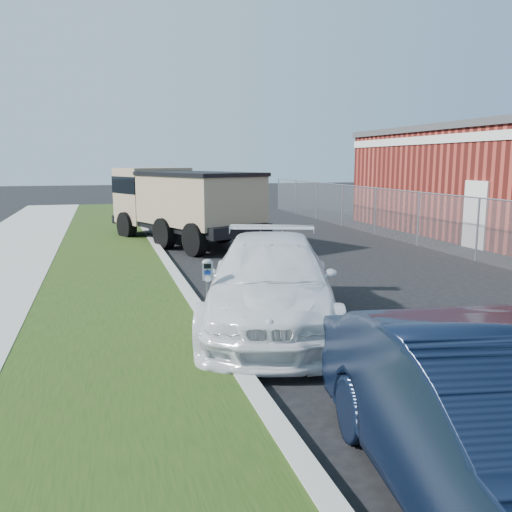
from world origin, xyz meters
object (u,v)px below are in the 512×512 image
object	(u,v)px
parking_meter	(208,281)
dump_truck	(181,201)
navy_sedan	(501,433)
white_wagon	(270,282)

from	to	relation	value
parking_meter	dump_truck	world-z (taller)	dump_truck
dump_truck	parking_meter	bearing A→B (deg)	-119.28
navy_sedan	dump_truck	bearing A→B (deg)	98.21
parking_meter	white_wagon	xyz separation A→B (m)	(1.23, 0.75, -0.24)
parking_meter	navy_sedan	bearing A→B (deg)	-61.82
navy_sedan	dump_truck	distance (m)	15.64
parking_meter	navy_sedan	world-z (taller)	navy_sedan
dump_truck	navy_sedan	bearing A→B (deg)	-112.46
parking_meter	navy_sedan	distance (m)	4.97
parking_meter	white_wagon	size ratio (longest dim) A/B	0.23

